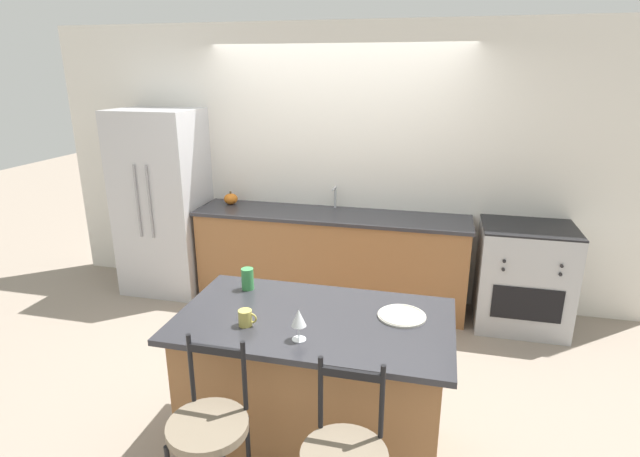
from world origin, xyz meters
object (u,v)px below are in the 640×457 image
object	(u,v)px
dinner_plate	(402,315)
bar_stool_near	(210,444)
refrigerator	(163,202)
pumpkin_decoration	(231,199)
coffee_mug	(246,318)
tumbler_cup	(248,279)
wine_glass	(299,319)
oven_range	(523,276)

from	to	relation	value
dinner_plate	bar_stool_near	bearing A→B (deg)	-134.06
refrigerator	pumpkin_decoration	xyz separation A→B (m)	(0.69, 0.14, 0.05)
coffee_mug	tumbler_cup	world-z (taller)	tumbler_cup
refrigerator	dinner_plate	bearing A→B (deg)	-35.51
coffee_mug	tumbler_cup	xyz separation A→B (m)	(-0.17, 0.45, 0.02)
coffee_mug	refrigerator	bearing A→B (deg)	129.36
dinner_plate	wine_glass	world-z (taller)	wine_glass
wine_glass	pumpkin_decoration	xyz separation A→B (m)	(-1.42, 2.39, -0.04)
wine_glass	tumbler_cup	size ratio (longest dim) A/B	1.24
wine_glass	coffee_mug	distance (m)	0.35
oven_range	bar_stool_near	bearing A→B (deg)	-123.12
oven_range	tumbler_cup	bearing A→B (deg)	-138.58
oven_range	pumpkin_decoration	distance (m)	2.93
wine_glass	dinner_plate	bearing A→B (deg)	37.23
tumbler_cup	bar_stool_near	bearing A→B (deg)	-79.60
dinner_plate	refrigerator	bearing A→B (deg)	144.49
refrigerator	pumpkin_decoration	distance (m)	0.71
dinner_plate	wine_glass	size ratio (longest dim) A/B	1.59
wine_glass	refrigerator	bearing A→B (deg)	133.17
refrigerator	coffee_mug	bearing A→B (deg)	-50.64
oven_range	dinner_plate	bearing A→B (deg)	-117.03
pumpkin_decoration	dinner_plate	bearing A→B (deg)	-46.27
refrigerator	oven_range	distance (m)	3.60
refrigerator	tumbler_cup	xyz separation A→B (m)	(1.61, -1.72, 0.04)
refrigerator	bar_stool_near	distance (m)	3.27
oven_range	coffee_mug	bearing A→B (deg)	-129.40
dinner_plate	pumpkin_decoration	distance (m)	2.78
bar_stool_near	wine_glass	xyz separation A→B (m)	(0.31, 0.46, 0.47)
refrigerator	pumpkin_decoration	world-z (taller)	refrigerator
tumbler_cup	pumpkin_decoration	distance (m)	2.08
dinner_plate	coffee_mug	world-z (taller)	coffee_mug
refrigerator	wine_glass	distance (m)	3.08
oven_range	wine_glass	xyz separation A→B (m)	(-1.46, -2.26, 0.56)
pumpkin_decoration	wine_glass	bearing A→B (deg)	-59.36
refrigerator	bar_stool_near	bearing A→B (deg)	-56.48
dinner_plate	coffee_mug	xyz separation A→B (m)	(-0.83, -0.31, 0.04)
wine_glass	coffee_mug	xyz separation A→B (m)	(-0.33, 0.08, -0.08)
wine_glass	coffee_mug	bearing A→B (deg)	166.64
oven_range	wine_glass	bearing A→B (deg)	-122.91
refrigerator	oven_range	xyz separation A→B (m)	(3.57, 0.01, -0.47)
coffee_mug	wine_glass	bearing A→B (deg)	-13.36
dinner_plate	wine_glass	distance (m)	0.64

